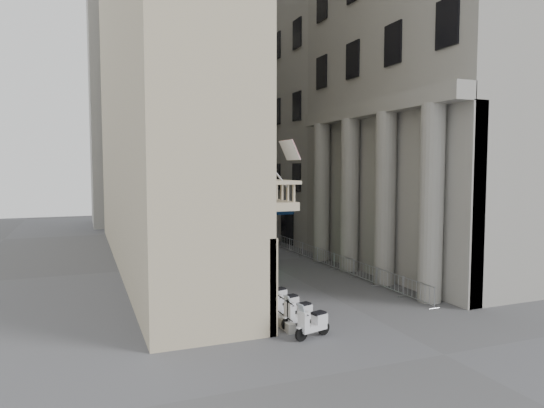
# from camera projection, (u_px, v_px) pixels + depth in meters

# --- Properties ---
(ground) EXTENTS (120.00, 120.00, 0.00)m
(ground) POSITION_uv_depth(u_px,v_px,m) (444.00, 355.00, 17.67)
(ground) COLOR #48484A
(ground) RESTS_ON ground
(left_building) EXTENTS (5.00, 36.00, 34.00)m
(left_building) POSITION_uv_depth(u_px,v_px,m) (148.00, 23.00, 34.08)
(left_building) COLOR #B5A88B
(left_building) RESTS_ON ground
(right_building_far) EXTENTS (5.00, 20.00, 44.00)m
(right_building_far) POSITION_uv_depth(u_px,v_px,m) (287.00, 16.00, 48.47)
(right_building_far) COLOR #A2A099
(right_building_far) RESTS_ON ground
(far_building) EXTENTS (22.00, 10.00, 30.00)m
(far_building) POSITION_uv_depth(u_px,v_px,m) (182.00, 103.00, 61.09)
(far_building) COLOR #A2A099
(far_building) RESTS_ON ground
(iron_fence) EXTENTS (0.30, 28.00, 1.40)m
(iron_fence) POSITION_uv_depth(u_px,v_px,m) (208.00, 269.00, 32.80)
(iron_fence) COLOR black
(iron_fence) RESTS_ON ground
(blue_awning) EXTENTS (1.60, 3.00, 3.00)m
(blue_awning) POSITION_uv_depth(u_px,v_px,m) (279.00, 244.00, 43.31)
(blue_awning) COLOR navy
(blue_awning) RESTS_ON ground
(flag) EXTENTS (1.00, 1.40, 8.20)m
(flag) POSITION_uv_depth(u_px,v_px,m) (289.00, 326.00, 20.84)
(flag) COLOR #9E0C11
(flag) RESTS_ON ground
(scooter_0) EXTENTS (1.50, 0.91, 1.50)m
(scooter_0) POSITION_uv_depth(u_px,v_px,m) (313.00, 338.00, 19.42)
(scooter_0) COLOR silver
(scooter_0) RESTS_ON ground
(scooter_1) EXTENTS (1.50, 0.91, 1.50)m
(scooter_1) POSITION_uv_depth(u_px,v_px,m) (299.00, 327.00, 20.71)
(scooter_1) COLOR silver
(scooter_1) RESTS_ON ground
(scooter_2) EXTENTS (1.50, 0.91, 1.50)m
(scooter_2) POSITION_uv_depth(u_px,v_px,m) (286.00, 318.00, 21.99)
(scooter_2) COLOR silver
(scooter_2) RESTS_ON ground
(scooter_3) EXTENTS (1.50, 0.91, 1.50)m
(scooter_3) POSITION_uv_depth(u_px,v_px,m) (274.00, 310.00, 23.28)
(scooter_3) COLOR silver
(scooter_3) RESTS_ON ground
(scooter_4) EXTENTS (1.50, 0.91, 1.50)m
(scooter_4) POSITION_uv_depth(u_px,v_px,m) (264.00, 302.00, 24.56)
(scooter_4) COLOR silver
(scooter_4) RESTS_ON ground
(scooter_5) EXTENTS (1.50, 0.91, 1.50)m
(scooter_5) POSITION_uv_depth(u_px,v_px,m) (255.00, 296.00, 25.85)
(scooter_5) COLOR silver
(scooter_5) RESTS_ON ground
(scooter_6) EXTENTS (1.50, 0.91, 1.50)m
(scooter_6) POSITION_uv_depth(u_px,v_px,m) (247.00, 290.00, 27.14)
(scooter_6) COLOR silver
(scooter_6) RESTS_ON ground
(scooter_7) EXTENTS (1.50, 0.91, 1.50)m
(scooter_7) POSITION_uv_depth(u_px,v_px,m) (239.00, 284.00, 28.42)
(scooter_7) COLOR silver
(scooter_7) RESTS_ON ground
(scooter_8) EXTENTS (1.50, 0.91, 1.50)m
(scooter_8) POSITION_uv_depth(u_px,v_px,m) (233.00, 279.00, 29.71)
(scooter_8) COLOR silver
(scooter_8) RESTS_ON ground
(scooter_9) EXTENTS (1.50, 0.91, 1.50)m
(scooter_9) POSITION_uv_depth(u_px,v_px,m) (226.00, 274.00, 30.99)
(scooter_9) COLOR silver
(scooter_9) RESTS_ON ground
(scooter_10) EXTENTS (1.50, 0.91, 1.50)m
(scooter_10) POSITION_uv_depth(u_px,v_px,m) (220.00, 270.00, 32.28)
(scooter_10) COLOR silver
(scooter_10) RESTS_ON ground
(scooter_11) EXTENTS (1.50, 0.91, 1.50)m
(scooter_11) POSITION_uv_depth(u_px,v_px,m) (215.00, 266.00, 33.57)
(scooter_11) COLOR silver
(scooter_11) RESTS_ON ground
(scooter_12) EXTENTS (1.50, 0.91, 1.50)m
(scooter_12) POSITION_uv_depth(u_px,v_px,m) (210.00, 263.00, 34.85)
(scooter_12) COLOR silver
(scooter_12) RESTS_ON ground
(scooter_13) EXTENTS (1.50, 0.91, 1.50)m
(scooter_13) POSITION_uv_depth(u_px,v_px,m) (206.00, 259.00, 36.14)
(scooter_13) COLOR silver
(scooter_13) RESTS_ON ground
(scooter_14) EXTENTS (1.50, 0.91, 1.50)m
(scooter_14) POSITION_uv_depth(u_px,v_px,m) (201.00, 256.00, 37.42)
(scooter_14) COLOR silver
(scooter_14) RESTS_ON ground
(scooter_15) EXTENTS (1.50, 0.91, 1.50)m
(scooter_15) POSITION_uv_depth(u_px,v_px,m) (197.00, 253.00, 38.71)
(scooter_15) COLOR silver
(scooter_15) RESTS_ON ground
(barrier_0) EXTENTS (0.60, 2.40, 1.10)m
(barrier_0) POSITION_uv_depth(u_px,v_px,m) (418.00, 303.00, 24.50)
(barrier_0) COLOR #A9ACB1
(barrier_0) RESTS_ON ground
(barrier_1) EXTENTS (0.60, 2.40, 1.10)m
(barrier_1) POSITION_uv_depth(u_px,v_px,m) (389.00, 291.00, 26.82)
(barrier_1) COLOR #A9ACB1
(barrier_1) RESTS_ON ground
(barrier_2) EXTENTS (0.60, 2.40, 1.10)m
(barrier_2) POSITION_uv_depth(u_px,v_px,m) (364.00, 281.00, 29.14)
(barrier_2) COLOR #A9ACB1
(barrier_2) RESTS_ON ground
(barrier_3) EXTENTS (0.60, 2.40, 1.10)m
(barrier_3) POSITION_uv_depth(u_px,v_px,m) (344.00, 273.00, 31.46)
(barrier_3) COLOR #A9ACB1
(barrier_3) RESTS_ON ground
(barrier_4) EXTENTS (0.60, 2.40, 1.10)m
(barrier_4) POSITION_uv_depth(u_px,v_px,m) (325.00, 266.00, 33.78)
(barrier_4) COLOR #A9ACB1
(barrier_4) RESTS_ON ground
(barrier_5) EXTENTS (0.60, 2.40, 1.10)m
(barrier_5) POSITION_uv_depth(u_px,v_px,m) (310.00, 259.00, 36.10)
(barrier_5) COLOR #A9ACB1
(barrier_5) RESTS_ON ground
(barrier_6) EXTENTS (0.60, 2.40, 1.10)m
(barrier_6) POSITION_uv_depth(u_px,v_px,m) (296.00, 254.00, 38.41)
(barrier_6) COLOR #A9ACB1
(barrier_6) RESTS_ON ground
(barrier_7) EXTENTS (0.60, 2.40, 1.10)m
(barrier_7) POSITION_uv_depth(u_px,v_px,m) (284.00, 249.00, 40.73)
(barrier_7) COLOR #A9ACB1
(barrier_7) RESTS_ON ground
(barrier_8) EXTENTS (0.60, 2.40, 1.10)m
(barrier_8) POSITION_uv_depth(u_px,v_px,m) (273.00, 245.00, 43.05)
(barrier_8) COLOR #A9ACB1
(barrier_8) RESTS_ON ground
(barrier_9) EXTENTS (0.60, 2.40, 1.10)m
(barrier_9) POSITION_uv_depth(u_px,v_px,m) (263.00, 241.00, 45.37)
(barrier_9) COLOR #A9ACB1
(barrier_9) RESTS_ON ground
(security_tent) EXTENTS (3.61, 3.61, 2.94)m
(security_tent) POSITION_uv_depth(u_px,v_px,m) (208.00, 223.00, 38.27)
(security_tent) COLOR silver
(security_tent) RESTS_ON ground
(street_lamp) EXTENTS (2.87, 1.14, 9.18)m
(street_lamp) POSITION_uv_depth(u_px,v_px,m) (213.00, 187.00, 33.02)
(street_lamp) COLOR gray
(street_lamp) RESTS_ON ground
(info_kiosk) EXTENTS (0.65, 0.99, 2.03)m
(info_kiosk) POSITION_uv_depth(u_px,v_px,m) (241.00, 258.00, 31.22)
(info_kiosk) COLOR black
(info_kiosk) RESTS_ON ground
(pedestrian_a) EXTENTS (0.57, 0.38, 1.56)m
(pedestrian_a) POSITION_uv_depth(u_px,v_px,m) (222.00, 231.00, 46.69)
(pedestrian_a) COLOR #0D1935
(pedestrian_a) RESTS_ON ground
(pedestrian_b) EXTENTS (0.88, 0.69, 1.79)m
(pedestrian_b) POSITION_uv_depth(u_px,v_px,m) (246.00, 227.00, 48.19)
(pedestrian_b) COLOR black
(pedestrian_b) RESTS_ON ground
(pedestrian_c) EXTENTS (0.79, 0.51, 1.61)m
(pedestrian_c) POSITION_uv_depth(u_px,v_px,m) (210.00, 225.00, 51.15)
(pedestrian_c) COLOR black
(pedestrian_c) RESTS_ON ground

